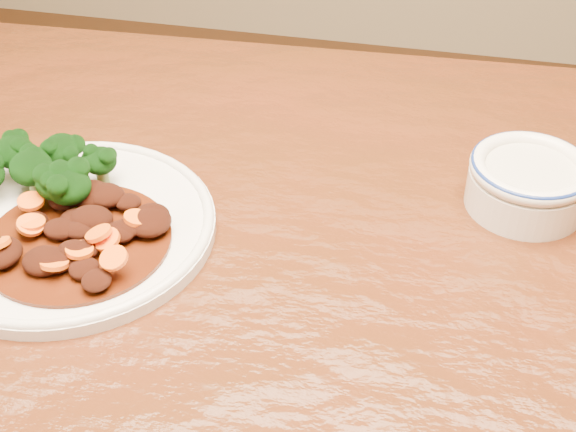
# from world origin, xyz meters

# --- Properties ---
(dining_table) EXTENTS (1.54, 0.97, 0.75)m
(dining_table) POSITION_xyz_m (0.00, 0.00, 0.67)
(dining_table) COLOR #4C1D0D
(dining_table) RESTS_ON ground
(dinner_plate) EXTENTS (0.30, 0.30, 0.02)m
(dinner_plate) POSITION_xyz_m (-0.23, -0.03, 0.76)
(dinner_plate) COLOR silver
(dinner_plate) RESTS_ON dining_table
(broccoli_florets) EXTENTS (0.15, 0.11, 0.05)m
(broccoli_florets) POSITION_xyz_m (-0.28, 0.02, 0.79)
(broccoli_florets) COLOR #83A555
(broccoli_florets) RESTS_ON dinner_plate
(mince_stew) EXTENTS (0.19, 0.19, 0.03)m
(mince_stew) POSITION_xyz_m (-0.21, -0.05, 0.78)
(mince_stew) COLOR #461407
(mince_stew) RESTS_ON dinner_plate
(dip_bowl) EXTENTS (0.13, 0.13, 0.06)m
(dip_bowl) POSITION_xyz_m (0.23, 0.13, 0.78)
(dip_bowl) COLOR white
(dip_bowl) RESTS_ON dining_table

